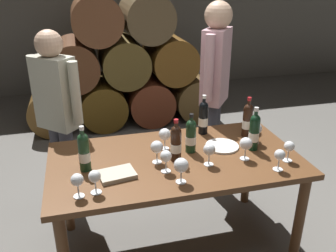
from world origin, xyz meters
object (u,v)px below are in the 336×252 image
sommelier_presenting (215,81)px  wine_glass_0 (181,166)px  wine_glass_2 (246,144)px  wine_glass_6 (209,150)px  wine_glass_1 (280,156)px  wine_glass_8 (166,157)px  wine_bottle_0 (247,120)px  wine_bottle_2 (191,135)px  wine_glass_7 (256,129)px  tasting_notebook (117,174)px  dining_table (175,169)px  wine_glass_4 (157,147)px  wine_glass_3 (95,177)px  wine_bottle_3 (176,143)px  wine_glass_10 (289,147)px  wine_bottle_4 (254,132)px  wine_bottle_5 (203,117)px  wine_bottle_1 (84,152)px  wine_glass_5 (165,135)px  serving_plate (222,146)px  taster_seated_left (57,109)px  wine_glass_9 (77,181)px

sommelier_presenting → wine_glass_0: bearing=-120.2°
wine_glass_2 → wine_glass_6: bearing=-177.3°
wine_glass_1 → wine_glass_8: (-0.70, 0.16, 0.00)m
wine_bottle_0 → wine_bottle_2: bearing=-164.4°
wine_bottle_0 → wine_glass_7: wine_bottle_0 is taller
wine_glass_8 → tasting_notebook: bearing=176.4°
dining_table → wine_glass_4: (-0.14, -0.04, 0.20)m
wine_glass_3 → wine_glass_4: (0.42, 0.26, 0.01)m
wine_glass_4 → wine_glass_8: 0.13m
wine_glass_7 → sommelier_presenting: sommelier_presenting is taller
wine_bottle_2 → wine_bottle_3: wine_bottle_3 is taller
wine_glass_0 → wine_glass_10: size_ratio=1.13×
wine_bottle_4 → wine_glass_4: 0.71m
wine_bottle_0 → wine_glass_10: 0.44m
wine_glass_7 → wine_glass_10: bearing=-73.0°
wine_glass_6 → wine_glass_7: (0.44, 0.22, 0.01)m
wine_bottle_3 → wine_bottle_5: size_ratio=0.95×
wine_bottle_1 → wine_glass_5: bearing=15.6°
wine_bottle_1 → serving_plate: (0.97, 0.08, -0.12)m
wine_bottle_3 → sommelier_presenting: 0.98m
wine_glass_8 → serving_plate: size_ratio=0.62×
wine_glass_1 → taster_seated_left: taster_seated_left is taller
wine_glass_9 → taster_seated_left: 1.04m
serving_plate → sommelier_presenting: bearing=74.1°
wine_glass_8 → wine_glass_6: bearing=2.7°
wine_glass_0 → wine_bottle_4: bearing=25.3°
serving_plate → taster_seated_left: 1.33m
wine_bottle_5 → serving_plate: wine_bottle_5 is taller
wine_bottle_4 → wine_glass_3: 1.16m
wine_glass_3 → wine_glass_9: bearing=-171.5°
wine_glass_7 → wine_glass_1: bearing=-94.6°
serving_plate → taster_seated_left: (-1.15, 0.65, 0.16)m
wine_bottle_4 → wine_glass_0: size_ratio=1.96×
wine_glass_0 → tasting_notebook: (-0.37, 0.16, -0.10)m
wine_glass_1 → wine_bottle_4: bearing=94.6°
wine_glass_6 → taster_seated_left: bearing=137.9°
wine_bottle_5 → wine_glass_10: size_ratio=2.17×
wine_bottle_4 → wine_glass_0: (-0.62, -0.29, -0.02)m
wine_glass_0 → serving_plate: 0.57m
wine_glass_8 → serving_plate: wine_glass_8 is taller
wine_bottle_0 → wine_glass_6: bearing=-141.3°
wine_bottle_0 → serving_plate: bearing=-152.7°
wine_glass_0 → wine_glass_4: (-0.09, 0.27, -0.00)m
wine_bottle_0 → wine_bottle_4: (-0.05, -0.21, 0.00)m
wine_glass_10 → wine_bottle_5: bearing=125.5°
wine_bottle_2 → wine_glass_0: wine_bottle_2 is taller
wine_glass_2 → wine_glass_4: bearing=170.0°
wine_bottle_0 → taster_seated_left: (-1.40, 0.52, 0.03)m
wine_glass_6 → wine_bottle_5: bearing=75.0°
wine_glass_4 → taster_seated_left: taster_seated_left is taller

